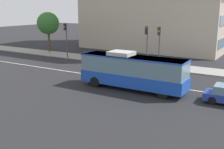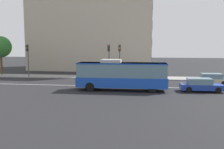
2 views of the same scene
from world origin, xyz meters
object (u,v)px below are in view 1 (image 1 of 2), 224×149
Objects in this scene: traffic_light_far_corner at (66,34)px; street_tree_kerbside_left at (48,23)px; traffic_light_mid_block at (159,40)px; traffic_light_near_corner at (147,39)px; transit_bus at (132,70)px.

street_tree_kerbside_left is (-6.41, 3.10, 1.24)m from traffic_light_far_corner.
traffic_light_far_corner is (-14.39, -0.23, 0.00)m from traffic_light_mid_block.
traffic_light_near_corner is 0.78× the size of street_tree_kerbside_left.
street_tree_kerbside_left is (-20.81, 2.87, 1.24)m from traffic_light_mid_block.
transit_bus is 1.93× the size of traffic_light_near_corner.
street_tree_kerbside_left is (-22.05, 12.30, 2.99)m from transit_bus.
traffic_light_far_corner is 7.23m from street_tree_kerbside_left.
traffic_light_far_corner reaches higher than transit_bus.
transit_bus is 10.00m from traffic_light_near_corner.
traffic_light_far_corner is at bearing 149.26° from transit_bus.
transit_bus is 25.43m from street_tree_kerbside_left.
street_tree_kerbside_left reaches higher than traffic_light_mid_block.
traffic_light_mid_block and traffic_light_far_corner have the same top height.
traffic_light_near_corner is at bearing -90.87° from traffic_light_mid_block.
traffic_light_far_corner is at bearing -85.32° from traffic_light_near_corner.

